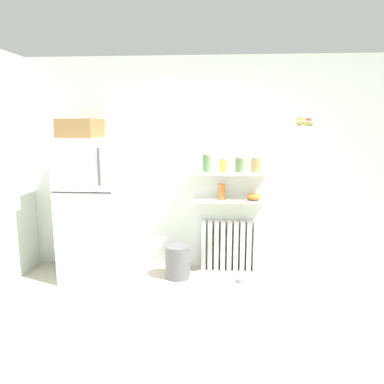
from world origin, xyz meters
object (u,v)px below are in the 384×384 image
(storage_jar_2, at_px, (239,165))
(shelf_bowl, at_px, (254,197))
(refrigerator, at_px, (93,204))
(storage_jar_1, at_px, (223,165))
(storage_jar_0, at_px, (206,163))
(radiator, at_px, (229,246))
(pet_food_bowl, at_px, (245,280))
(trash_bin, at_px, (178,261))
(vase, at_px, (222,192))
(storage_jar_3, at_px, (256,165))
(hanging_fruit_basket, at_px, (302,122))

(storage_jar_2, height_order, shelf_bowl, storage_jar_2)
(refrigerator, height_order, storage_jar_1, refrigerator)
(refrigerator, bearing_deg, storage_jar_0, 10.47)
(radiator, bearing_deg, pet_food_bowl, -63.91)
(storage_jar_1, distance_m, trash_bin, 1.27)
(shelf_bowl, distance_m, trash_bin, 1.20)
(refrigerator, xyz_separation_m, vase, (1.52, 0.25, 0.13))
(vase, bearing_deg, refrigerator, -170.80)
(storage_jar_0, distance_m, vase, 0.40)
(storage_jar_0, xyz_separation_m, shelf_bowl, (0.58, 0.00, -0.40))
(refrigerator, bearing_deg, vase, 9.20)
(refrigerator, relative_size, storage_jar_2, 10.40)
(trash_bin, bearing_deg, shelf_bowl, 15.53)
(storage_jar_3, bearing_deg, radiator, 174.17)
(storage_jar_1, bearing_deg, vase, 180.00)
(vase, height_order, pet_food_bowl, vase)
(radiator, xyz_separation_m, hanging_fruit_basket, (0.71, -0.45, 1.52))
(storage_jar_3, distance_m, shelf_bowl, 0.38)
(radiator, distance_m, hanging_fruit_basket, 1.74)
(storage_jar_1, bearing_deg, hanging_fruit_basket, -27.34)
(storage_jar_1, xyz_separation_m, hanging_fruit_basket, (0.81, -0.42, 0.51))
(storage_jar_0, bearing_deg, trash_bin, -142.34)
(storage_jar_3, distance_m, trash_bin, 1.48)
(refrigerator, xyz_separation_m, trash_bin, (1.00, -0.01, -0.68))
(vase, bearing_deg, storage_jar_1, 0.00)
(hanging_fruit_basket, bearing_deg, storage_jar_3, 134.97)
(shelf_bowl, relative_size, hanging_fruit_basket, 0.64)
(storage_jar_0, bearing_deg, shelf_bowl, 0.00)
(refrigerator, distance_m, trash_bin, 1.21)
(storage_jar_1, bearing_deg, shelf_bowl, 0.00)
(radiator, distance_m, storage_jar_1, 1.02)
(refrigerator, bearing_deg, hanging_fruit_basket, -4.26)
(refrigerator, distance_m, radiator, 1.74)
(shelf_bowl, relative_size, trash_bin, 0.46)
(storage_jar_3, distance_m, hanging_fruit_basket, 0.77)
(storage_jar_0, relative_size, vase, 1.12)
(storage_jar_3, bearing_deg, vase, 180.00)
(trash_bin, distance_m, pet_food_bowl, 0.82)
(storage_jar_2, height_order, hanging_fruit_basket, hanging_fruit_basket)
(refrigerator, height_order, storage_jar_0, refrigerator)
(storage_jar_2, xyz_separation_m, pet_food_bowl, (0.08, -0.33, -1.31))
(pet_food_bowl, bearing_deg, vase, 130.41)
(storage_jar_0, xyz_separation_m, trash_bin, (-0.33, -0.25, -1.16))
(storage_jar_2, bearing_deg, radiator, 162.98)
(radiator, bearing_deg, shelf_bowl, -6.04)
(storage_jar_2, bearing_deg, trash_bin, -160.72)
(vase, bearing_deg, storage_jar_0, -180.00)
(storage_jar_2, bearing_deg, shelf_bowl, 0.00)
(shelf_bowl, bearing_deg, trash_bin, -164.47)
(storage_jar_2, bearing_deg, pet_food_bowl, -76.48)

